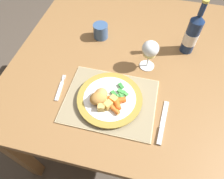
# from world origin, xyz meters

# --- Properties ---
(ground_plane) EXTENTS (6.00, 6.00, 0.00)m
(ground_plane) POSITION_xyz_m (0.00, 0.00, 0.00)
(ground_plane) COLOR #4C4238
(dining_table) EXTENTS (1.11, 1.08, 0.74)m
(dining_table) POSITION_xyz_m (0.00, 0.00, 0.65)
(dining_table) COLOR olive
(dining_table) RESTS_ON ground
(placemat) EXTENTS (0.37, 0.29, 0.01)m
(placemat) POSITION_xyz_m (-0.05, -0.27, 0.74)
(placemat) COLOR #CCB789
(placemat) RESTS_ON dining_table
(dinner_plate) EXTENTS (0.26, 0.26, 0.02)m
(dinner_plate) POSITION_xyz_m (-0.05, -0.27, 0.76)
(dinner_plate) COLOR white
(dinner_plate) RESTS_ON placemat
(breaded_croquettes) EXTENTS (0.08, 0.10, 0.05)m
(breaded_croquettes) POSITION_xyz_m (-0.08, -0.29, 0.79)
(breaded_croquettes) COLOR tan
(breaded_croquettes) RESTS_ON dinner_plate
(green_beans_pile) EXTENTS (0.07, 0.07, 0.02)m
(green_beans_pile) POSITION_xyz_m (-0.01, -0.24, 0.77)
(green_beans_pile) COLOR #4CA84C
(green_beans_pile) RESTS_ON dinner_plate
(glazed_carrots) EXTENTS (0.09, 0.08, 0.02)m
(glazed_carrots) POSITION_xyz_m (-0.02, -0.30, 0.78)
(glazed_carrots) COLOR orange
(glazed_carrots) RESTS_ON dinner_plate
(fork) EXTENTS (0.03, 0.14, 0.01)m
(fork) POSITION_xyz_m (-0.27, -0.26, 0.74)
(fork) COLOR silver
(fork) RESTS_ON dining_table
(table_knife) EXTENTS (0.03, 0.19, 0.01)m
(table_knife) POSITION_xyz_m (0.17, -0.33, 0.74)
(table_knife) COLOR silver
(table_knife) RESTS_ON dining_table
(wine_glass) EXTENTS (0.07, 0.07, 0.14)m
(wine_glass) POSITION_xyz_m (0.07, -0.05, 0.84)
(wine_glass) COLOR silver
(wine_glass) RESTS_ON dining_table
(bottle) EXTENTS (0.06, 0.06, 0.26)m
(bottle) POSITION_xyz_m (0.25, 0.10, 0.84)
(bottle) COLOR navy
(bottle) RESTS_ON dining_table
(roast_potatoes) EXTENTS (0.07, 0.08, 0.03)m
(roast_potatoes) POSITION_xyz_m (-0.05, -0.31, 0.78)
(roast_potatoes) COLOR #DBB256
(roast_potatoes) RESTS_ON dinner_plate
(drinking_cup) EXTENTS (0.07, 0.07, 0.07)m
(drinking_cup) POSITION_xyz_m (-0.19, 0.10, 0.78)
(drinking_cup) COLOR #385684
(drinking_cup) RESTS_ON dining_table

